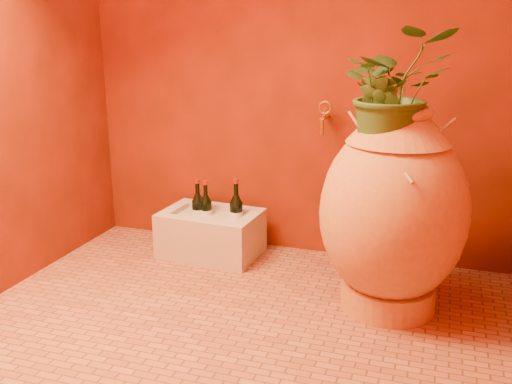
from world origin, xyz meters
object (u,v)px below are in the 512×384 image
(amphora, at_px, (393,212))
(wine_bottle_b, at_px, (198,211))
(wine_bottle_a, at_px, (236,214))
(wall_tap, at_px, (324,116))
(wine_bottle_c, at_px, (206,212))
(stone_basin, at_px, (211,234))

(amphora, distance_m, wine_bottle_b, 1.23)
(wine_bottle_a, bearing_deg, amphora, -22.18)
(wall_tap, bearing_deg, amphora, -48.82)
(wine_bottle_a, xyz_separation_m, wine_bottle_b, (-0.24, -0.01, -0.01))
(amphora, xyz_separation_m, wine_bottle_a, (-0.91, 0.37, -0.22))
(wine_bottle_c, height_order, wall_tap, wall_tap)
(wine_bottle_c, bearing_deg, wine_bottle_b, -163.70)
(stone_basin, xyz_separation_m, wine_bottle_b, (-0.09, 0.02, 0.13))
(wine_bottle_a, relative_size, wine_bottle_b, 1.07)
(wine_bottle_a, xyz_separation_m, wall_tap, (0.47, 0.13, 0.57))
(stone_basin, relative_size, wine_bottle_a, 1.80)
(wall_tap, bearing_deg, wine_bottle_b, -169.08)
(stone_basin, bearing_deg, amphora, -17.91)
(wine_bottle_c, bearing_deg, wall_tap, 10.54)
(amphora, distance_m, wine_bottle_c, 1.19)
(wall_tap, bearing_deg, wine_bottle_c, -169.46)
(amphora, bearing_deg, wine_bottle_c, 161.07)
(wine_bottle_a, relative_size, wall_tap, 1.84)
(wine_bottle_b, bearing_deg, amphora, -17.62)
(wine_bottle_b, bearing_deg, wine_bottle_c, 16.30)
(wine_bottle_b, relative_size, wall_tap, 1.72)
(stone_basin, bearing_deg, wine_bottle_c, 140.48)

